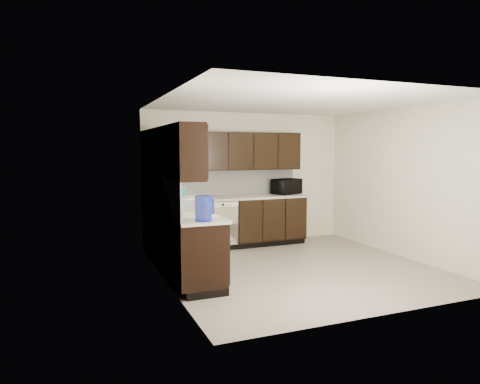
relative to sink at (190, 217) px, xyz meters
name	(u,v)px	position (x,y,z in m)	size (l,w,h in m)	color
floor	(297,268)	(1.68, 0.01, -0.88)	(4.00, 4.00, 0.00)	gray
ceiling	(299,102)	(1.68, 0.01, 1.62)	(4.00, 4.00, 0.00)	white
wall_back	(246,178)	(1.68, 2.01, 0.37)	(4.00, 0.02, 2.50)	beige
wall_left	(166,191)	(-0.32, 0.01, 0.37)	(0.02, 4.00, 2.50)	beige
wall_right	(403,183)	(3.68, 0.01, 0.37)	(0.02, 4.00, 2.50)	beige
wall_front	(391,201)	(1.68, -1.99, 0.37)	(4.00, 0.02, 2.50)	beige
lower_cabinets	(211,233)	(0.67, 1.12, -0.47)	(3.00, 2.80, 0.90)	black
countertop	(211,203)	(0.67, 1.12, 0.04)	(3.03, 2.83, 0.04)	#B5AE9E
backsplash	(195,187)	(0.46, 1.33, 0.30)	(3.00, 2.80, 0.48)	silver
upper_cabinets	(203,151)	(0.58, 1.22, 0.89)	(3.00, 2.80, 0.70)	black
dishwasher	(223,221)	(0.98, 1.42, -0.33)	(0.58, 0.04, 0.78)	#F2E3C6
sink	(190,217)	(0.00, 0.00, 0.00)	(0.54, 0.82, 0.42)	#F2E3C6
microwave	(286,186)	(2.42, 1.75, 0.21)	(0.53, 0.36, 0.29)	black
soap_bottle_a	(197,203)	(0.20, 0.32, 0.15)	(0.08, 0.08, 0.18)	gray
soap_bottle_b	(162,196)	(-0.15, 1.10, 0.19)	(0.10, 0.10, 0.26)	gray
toaster_oven	(175,192)	(0.21, 1.75, 0.18)	(0.38, 0.28, 0.24)	silver
storage_bin	(185,205)	(-0.01, 0.18, 0.16)	(0.49, 0.36, 0.19)	silver
blue_pitcher	(203,208)	(-0.01, -0.69, 0.21)	(0.20, 0.20, 0.31)	#102097
teal_tumbler	(182,196)	(0.20, 1.19, 0.17)	(0.10, 0.10, 0.22)	#0D9196
paper_towel_roll	(174,194)	(0.10, 1.36, 0.19)	(0.12, 0.12, 0.27)	white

